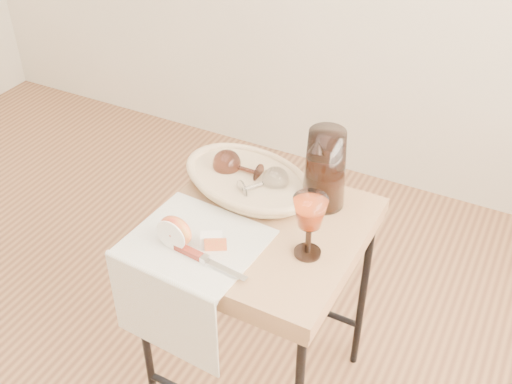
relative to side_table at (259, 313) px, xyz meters
The scene contains 10 objects.
side_table is the anchor object (origin of this frame).
tea_towel 0.40m from the side_table, 127.97° to the right, with size 0.33×0.30×0.01m, color white.
bread_basket 0.41m from the side_table, 129.01° to the left, with size 0.37×0.25×0.05m, color #9F8250, non-canonical shape.
goblet_lying_a 0.45m from the side_table, 133.44° to the left, with size 0.14×0.08×0.08m, color #582E23, non-canonical shape.
goblet_lying_b 0.41m from the side_table, 114.52° to the left, with size 0.12×0.08×0.08m, color white, non-canonical shape.
pitcher 0.50m from the side_table, 55.72° to the left, with size 0.16×0.24×0.27m, color black, non-canonical shape.
wine_goblet 0.47m from the side_table, 17.10° to the right, with size 0.09×0.09×0.18m, color white, non-canonical shape.
apple_half 0.46m from the side_table, 130.61° to the right, with size 0.09×0.05×0.09m, color red.
apple_wedge 0.40m from the side_table, 114.97° to the right, with size 0.06×0.03×0.04m, color white.
table_knife 0.41m from the side_table, 102.12° to the right, with size 0.21×0.02×0.02m, color silver, non-canonical shape.
Camera 1 is at (1.10, -0.69, 1.76)m, focal length 44.00 mm.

